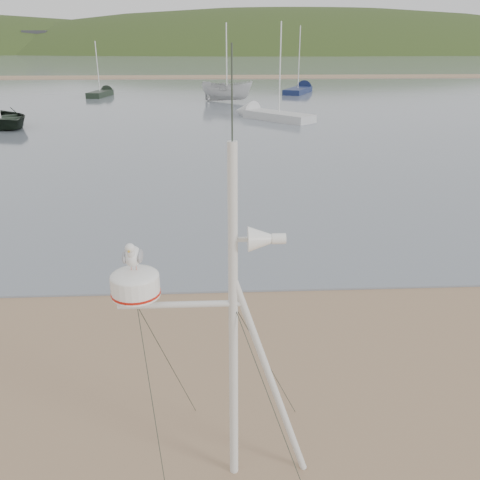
{
  "coord_description": "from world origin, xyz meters",
  "views": [
    {
      "loc": [
        1.63,
        -5.71,
        5.07
      ],
      "look_at": [
        1.97,
        1.0,
        2.4
      ],
      "focal_mm": 38.0,
      "sensor_mm": 36.0,
      "label": 1
    }
  ],
  "objects_px": {
    "mast_rig": "(229,394)",
    "boat_white": "(227,74)",
    "sailboat_dark_mid": "(105,92)",
    "sailboat_white_near": "(260,114)",
    "sailboat_blue_far": "(303,89)"
  },
  "relations": [
    {
      "from": "sailboat_blue_far",
      "to": "sailboat_white_near",
      "type": "height_order",
      "value": "sailboat_blue_far"
    },
    {
      "from": "mast_rig",
      "to": "sailboat_white_near",
      "type": "xyz_separation_m",
      "value": [
        3.08,
        30.73,
        -0.92
      ]
    },
    {
      "from": "boat_white",
      "to": "sailboat_dark_mid",
      "type": "relative_size",
      "value": 0.87
    },
    {
      "from": "sailboat_blue_far",
      "to": "sailboat_white_near",
      "type": "relative_size",
      "value": 1.04
    },
    {
      "from": "boat_white",
      "to": "sailboat_white_near",
      "type": "xyz_separation_m",
      "value": [
        2.02,
        -9.51,
        -2.06
      ]
    },
    {
      "from": "boat_white",
      "to": "sailboat_dark_mid",
      "type": "bearing_deg",
      "value": 85.07
    },
    {
      "from": "boat_white",
      "to": "sailboat_blue_far",
      "type": "relative_size",
      "value": 0.67
    },
    {
      "from": "boat_white",
      "to": "sailboat_dark_mid",
      "type": "height_order",
      "value": "sailboat_dark_mid"
    },
    {
      "from": "mast_rig",
      "to": "boat_white",
      "type": "relative_size",
      "value": 1.09
    },
    {
      "from": "sailboat_dark_mid",
      "to": "mast_rig",
      "type": "bearing_deg",
      "value": -77.16
    },
    {
      "from": "boat_white",
      "to": "sailboat_blue_far",
      "type": "xyz_separation_m",
      "value": [
        8.02,
        8.72,
        -2.06
      ]
    },
    {
      "from": "sailboat_blue_far",
      "to": "sailboat_white_near",
      "type": "bearing_deg",
      "value": -108.2
    },
    {
      "from": "mast_rig",
      "to": "boat_white",
      "type": "bearing_deg",
      "value": 88.49
    },
    {
      "from": "sailboat_blue_far",
      "to": "sailboat_white_near",
      "type": "xyz_separation_m",
      "value": [
        -6.0,
        -18.23,
        0.0
      ]
    },
    {
      "from": "sailboat_dark_mid",
      "to": "sailboat_white_near",
      "type": "xyz_separation_m",
      "value": [
        13.62,
        -15.52,
        -0.0
      ]
    }
  ]
}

